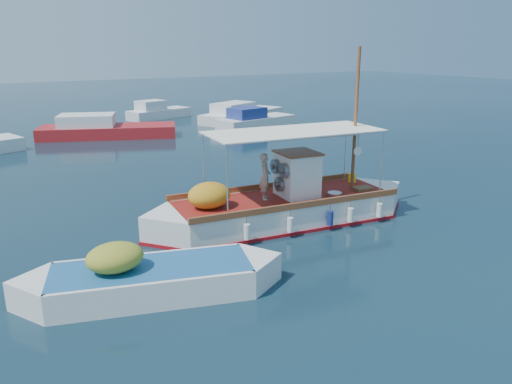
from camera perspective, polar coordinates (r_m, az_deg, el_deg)
ground at (r=17.75m, az=1.69°, el=-3.82°), size 160.00×160.00×0.00m
fishing_caique at (r=17.87m, az=3.03°, el=-1.82°), size 10.30×3.66×6.32m
dinghy at (r=13.20m, az=-12.07°, el=-9.98°), size 6.65×3.24×1.69m
bg_boat_n at (r=36.25m, az=-17.00°, el=6.77°), size 9.52×5.90×1.80m
bg_boat_ne at (r=38.86m, az=-0.19°, el=8.10°), size 6.72×3.44×1.80m
bg_boat_e at (r=42.50m, az=-1.77°, el=8.81°), size 8.93×5.95×1.80m
bg_boat_far_n at (r=44.56m, az=-11.20°, el=8.87°), size 5.88×3.51×1.80m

